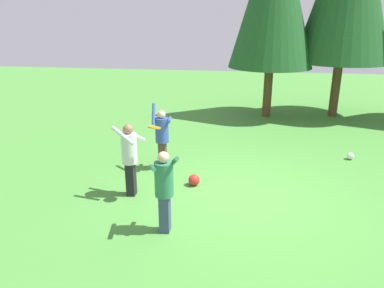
{
  "coord_description": "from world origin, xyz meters",
  "views": [
    {
      "loc": [
        -0.02,
        -7.39,
        3.8
      ],
      "look_at": [
        -1.2,
        0.38,
        1.05
      ],
      "focal_mm": 34.05,
      "sensor_mm": 36.0,
      "label": 1
    }
  ],
  "objects": [
    {
      "name": "person_thrower",
      "position": [
        -2.12,
        1.3,
        0.94
      ],
      "size": [
        0.54,
        0.56,
        1.74
      ],
      "rotation": [
        0.0,
        0.0,
        -1.42
      ],
      "color": "#4C382D",
      "rests_on": "ground_plane"
    },
    {
      "name": "ground_plane",
      "position": [
        0.0,
        0.0,
        0.0
      ],
      "size": [
        40.0,
        40.0,
        0.0
      ],
      "primitive_type": "plane",
      "color": "#478C38"
    },
    {
      "name": "ball_white",
      "position": [
        2.96,
        2.73,
        0.1
      ],
      "size": [
        0.2,
        0.2,
        0.2
      ],
      "primitive_type": "sphere",
      "color": "white",
      "rests_on": "ground_plane"
    },
    {
      "name": "person_catcher",
      "position": [
        -1.41,
        -1.61,
        0.94
      ],
      "size": [
        0.64,
        0.67,
        1.58
      ],
      "rotation": [
        0.0,
        0.0,
        1.94
      ],
      "color": "#38476B",
      "rests_on": "ground_plane"
    },
    {
      "name": "ball_red",
      "position": [
        -1.16,
        0.41,
        0.14
      ],
      "size": [
        0.27,
        0.27,
        0.27
      ],
      "primitive_type": "sphere",
      "color": "red",
      "rests_on": "ground_plane"
    },
    {
      "name": "person_bystander",
      "position": [
        -2.48,
        -0.28,
        0.98
      ],
      "size": [
        0.66,
        0.61,
        1.65
      ],
      "rotation": [
        0.0,
        0.0,
        -0.28
      ],
      "color": "black",
      "rests_on": "ground_plane"
    },
    {
      "name": "frisbee",
      "position": [
        -1.85,
        -0.46,
        1.67
      ],
      "size": [
        0.36,
        0.36,
        0.08
      ],
      "color": "orange"
    }
  ]
}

